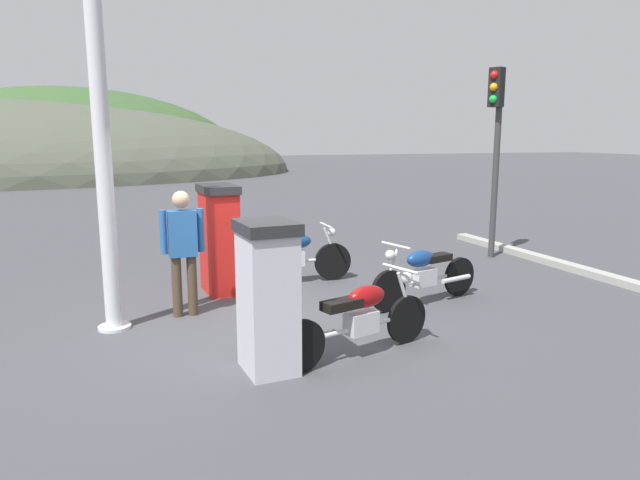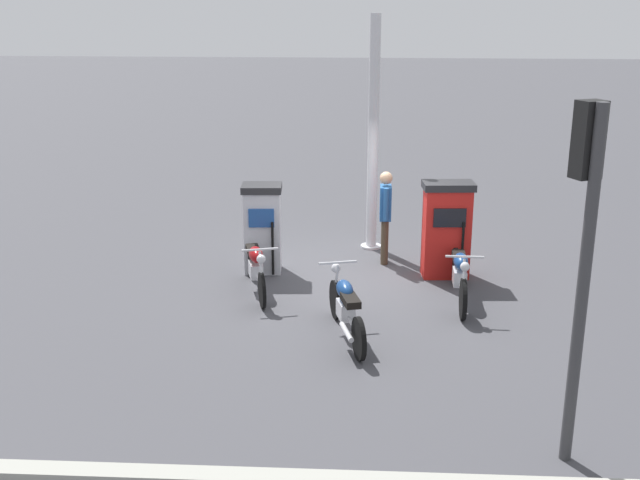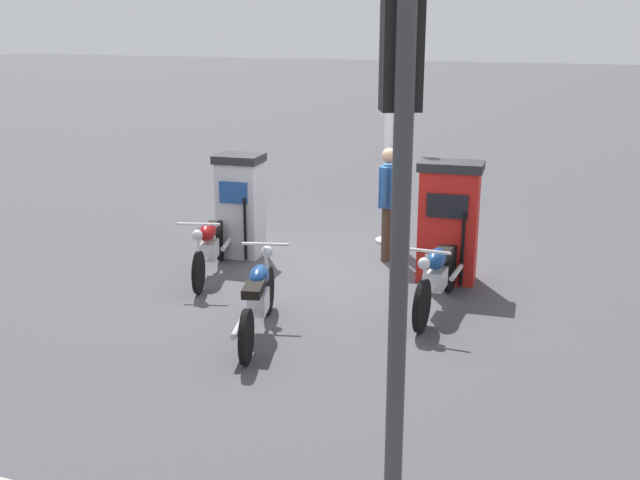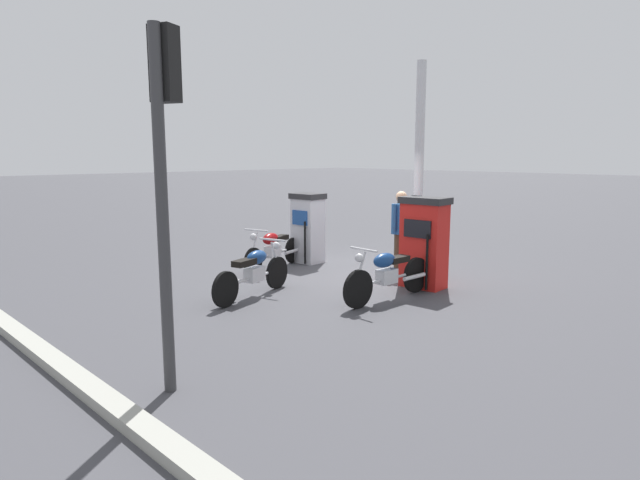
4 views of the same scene
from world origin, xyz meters
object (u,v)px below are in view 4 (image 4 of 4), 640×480
(motorcycle_near_pump, at_px, (273,248))
(canopy_support_pole, at_px, (419,169))
(motorcycle_extra, at_px, (254,271))
(attendant_person, at_px, (401,226))
(roadside_traffic_light, at_px, (164,147))
(motorcycle_far_pump, at_px, (388,273))
(fuel_pump_near, at_px, (308,228))
(fuel_pump_far, at_px, (424,242))

(motorcycle_near_pump, distance_m, canopy_support_pole, 3.54)
(motorcycle_extra, height_order, attendant_person, attendant_person)
(motorcycle_near_pump, relative_size, roadside_traffic_light, 0.54)
(roadside_traffic_light, distance_m, canopy_support_pole, 7.27)
(motorcycle_far_pump, relative_size, roadside_traffic_light, 0.58)
(motorcycle_extra, bearing_deg, motorcycle_far_pump, 130.96)
(attendant_person, distance_m, roadside_traffic_light, 6.51)
(fuel_pump_near, height_order, fuel_pump_far, fuel_pump_far)
(motorcycle_far_pump, distance_m, motorcycle_extra, 2.26)
(fuel_pump_far, bearing_deg, motorcycle_far_pump, 6.52)
(motorcycle_near_pump, bearing_deg, motorcycle_extra, 43.29)
(fuel_pump_near, bearing_deg, motorcycle_extra, 30.69)
(motorcycle_far_pump, bearing_deg, fuel_pump_far, -173.48)
(motorcycle_far_pump, bearing_deg, motorcycle_near_pump, -92.64)
(motorcycle_near_pump, height_order, motorcycle_far_pump, motorcycle_far_pump)
(motorcycle_far_pump, height_order, roadside_traffic_light, roadside_traffic_light)
(motorcycle_far_pump, xyz_separation_m, attendant_person, (-1.81, -1.17, 0.50))
(fuel_pump_far, distance_m, roadside_traffic_light, 5.72)
(attendant_person, bearing_deg, canopy_support_pole, -164.24)
(motorcycle_far_pump, bearing_deg, motorcycle_extra, -49.04)
(roadside_traffic_light, height_order, canopy_support_pole, canopy_support_pole)
(fuel_pump_far, bearing_deg, motorcycle_near_pump, -71.70)
(canopy_support_pole, bearing_deg, attendant_person, 15.76)
(fuel_pump_far, height_order, motorcycle_near_pump, fuel_pump_far)
(motorcycle_far_pump, relative_size, motorcycle_extra, 1.08)
(fuel_pump_near, bearing_deg, motorcycle_far_pump, 70.28)
(fuel_pump_near, bearing_deg, fuel_pump_far, 90.01)
(motorcycle_near_pump, bearing_deg, fuel_pump_near, -177.68)
(motorcycle_near_pump, xyz_separation_m, motorcycle_far_pump, (0.15, 3.24, 0.00))
(motorcycle_extra, height_order, roadside_traffic_light, roadside_traffic_light)
(fuel_pump_near, distance_m, fuel_pump_far, 3.15)
(fuel_pump_far, bearing_deg, attendant_person, -121.57)
(motorcycle_far_pump, bearing_deg, roadside_traffic_light, 8.80)
(motorcycle_extra, bearing_deg, motorcycle_near_pump, -136.71)
(fuel_pump_far, distance_m, canopy_support_pole, 2.37)
(motorcycle_near_pump, distance_m, motorcycle_extra, 2.24)
(fuel_pump_near, relative_size, canopy_support_pole, 0.36)
(fuel_pump_near, height_order, motorcycle_far_pump, fuel_pump_near)
(attendant_person, relative_size, canopy_support_pole, 0.39)
(fuel_pump_near, distance_m, motorcycle_far_pump, 3.50)
(fuel_pump_near, relative_size, motorcycle_far_pump, 0.74)
(fuel_pump_near, bearing_deg, canopy_support_pole, 129.59)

